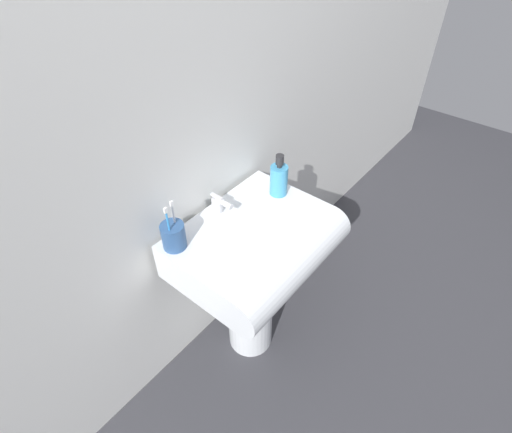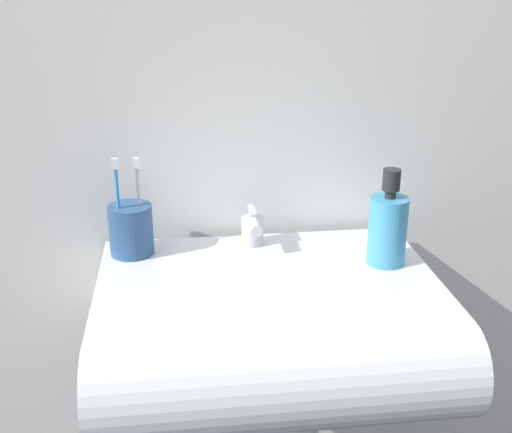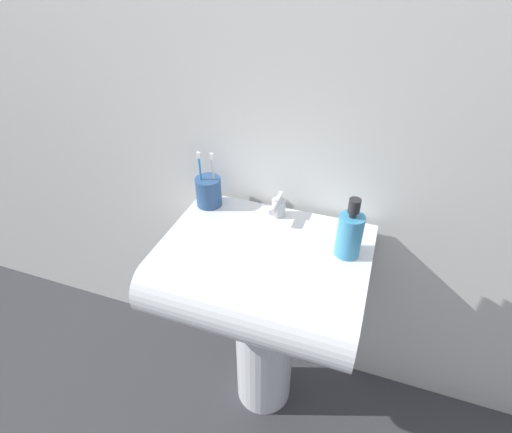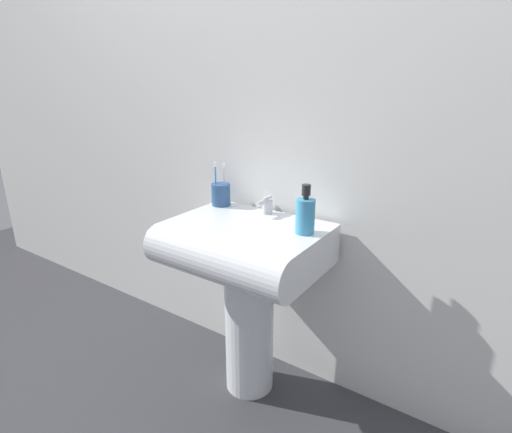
{
  "view_description": "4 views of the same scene",
  "coord_description": "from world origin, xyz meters",
  "views": [
    {
      "loc": [
        -0.83,
        -0.71,
        1.77
      ],
      "look_at": [
        0.03,
        -0.01,
        0.79
      ],
      "focal_mm": 28.0,
      "sensor_mm": 36.0,
      "label": 1
    },
    {
      "loc": [
        -0.15,
        -1.01,
        1.28
      ],
      "look_at": [
        -0.02,
        0.02,
        0.87
      ],
      "focal_mm": 45.0,
      "sensor_mm": 36.0,
      "label": 2
    },
    {
      "loc": [
        0.27,
        -0.86,
        1.51
      ],
      "look_at": [
        -0.03,
        -0.0,
        0.85
      ],
      "focal_mm": 28.0,
      "sensor_mm": 36.0,
      "label": 3
    },
    {
      "loc": [
        0.84,
        -1.19,
        1.29
      ],
      "look_at": [
        0.02,
        0.02,
        0.79
      ],
      "focal_mm": 28.0,
      "sensor_mm": 36.0,
      "label": 4
    }
  ],
  "objects": [
    {
      "name": "soap_bottle",
      "position": [
        0.23,
        0.03,
        0.83
      ],
      "size": [
        0.07,
        0.07,
        0.18
      ],
      "color": "#3F99CC",
      "rests_on": "sink_basin"
    },
    {
      "name": "wall_back",
      "position": [
        0.0,
        0.24,
        1.2
      ],
      "size": [
        5.0,
        0.05,
        2.4
      ],
      "primitive_type": "cube",
      "color": "silver",
      "rests_on": "ground"
    },
    {
      "name": "faucet",
      "position": [
        -0.01,
        0.14,
        0.8
      ],
      "size": [
        0.04,
        0.1,
        0.07
      ],
      "color": "silver",
      "rests_on": "sink_basin"
    },
    {
      "name": "sink_basin",
      "position": [
        0.0,
        -0.06,
        0.68
      ],
      "size": [
        0.6,
        0.47,
        0.16
      ],
      "color": "white",
      "rests_on": "sink_pedestal"
    },
    {
      "name": "toothbrush_cup",
      "position": [
        -0.24,
        0.13,
        0.81
      ],
      "size": [
        0.08,
        0.08,
        0.19
      ],
      "color": "#2D5184",
      "rests_on": "sink_basin"
    }
  ]
}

